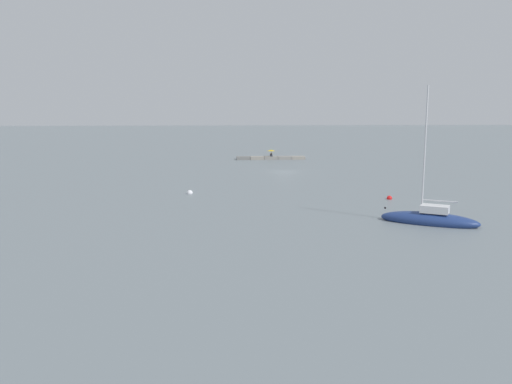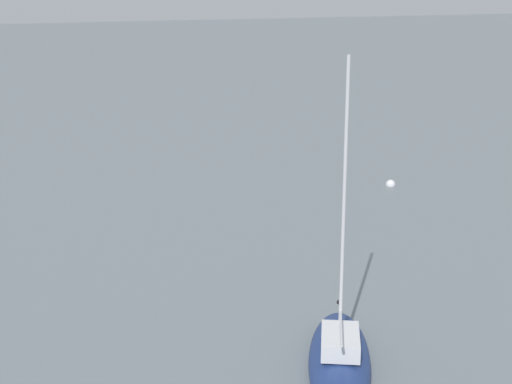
% 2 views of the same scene
% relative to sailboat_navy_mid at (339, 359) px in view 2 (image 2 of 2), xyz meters
% --- Properties ---
extents(sailboat_navy_mid, '(7.70, 5.75, 11.31)m').
position_rel_sailboat_navy_mid_xyz_m(sailboat_navy_mid, '(0.00, 0.00, 0.00)').
color(sailboat_navy_mid, navy).
rests_on(sailboat_navy_mid, ground_plane).
extents(mooring_buoy_near, '(0.64, 0.64, 0.64)m').
position_rel_sailboat_navy_mid_xyz_m(mooring_buoy_near, '(20.08, -16.09, -0.27)').
color(mooring_buoy_near, white).
rests_on(mooring_buoy_near, ground_plane).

